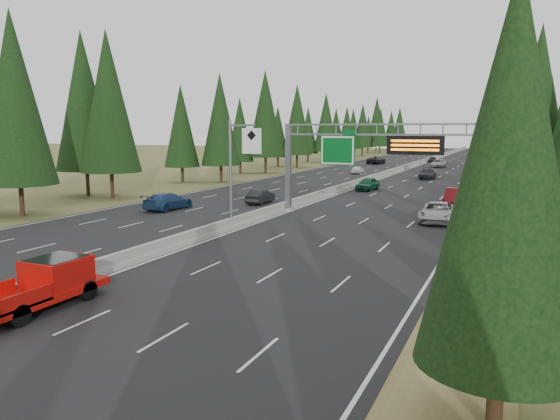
{
  "coord_description": "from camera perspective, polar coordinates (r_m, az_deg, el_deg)",
  "views": [
    {
      "loc": [
        19.25,
        -9.84,
        7.43
      ],
      "look_at": [
        6.13,
        20.0,
        2.57
      ],
      "focal_mm": 35.0,
      "sensor_mm": 36.0,
      "label": 1
    }
  ],
  "objects": [
    {
      "name": "road",
      "position": [
        92.17,
        11.62,
        3.7
      ],
      "size": [
        32.0,
        260.0,
        0.08
      ],
      "primitive_type": "cube",
      "color": "black",
      "rests_on": "ground"
    },
    {
      "name": "shoulder_right",
      "position": [
        90.15,
        22.76,
        3.11
      ],
      "size": [
        3.6,
        260.0,
        0.06
      ],
      "primitive_type": "cube",
      "color": "olive",
      "rests_on": "ground"
    },
    {
      "name": "shoulder_left",
      "position": [
        97.46,
        1.32,
        4.12
      ],
      "size": [
        3.6,
        260.0,
        0.06
      ],
      "primitive_type": "cube",
      "color": "#525728",
      "rests_on": "ground"
    },
    {
      "name": "median_barrier",
      "position": [
        92.14,
        11.63,
        3.94
      ],
      "size": [
        0.7,
        260.0,
        0.85
      ],
      "color": "gray",
      "rests_on": "road"
    },
    {
      "name": "sign_gantry",
      "position": [
        45.95,
        10.76,
        5.63
      ],
      "size": [
        16.75,
        0.98,
        7.8
      ],
      "color": "slate",
      "rests_on": "road"
    },
    {
      "name": "hov_sign_pole",
      "position": [
        39.58,
        -4.48,
        4.53
      ],
      "size": [
        2.8,
        0.5,
        8.0
      ],
      "color": "slate",
      "rests_on": "road"
    },
    {
      "name": "tree_row_right",
      "position": [
        88.91,
        25.98,
        8.73
      ],
      "size": [
        10.93,
        242.32,
        18.97
      ],
      "color": "black",
      "rests_on": "ground"
    },
    {
      "name": "tree_row_left",
      "position": [
        80.7,
        -7.15,
        9.67
      ],
      "size": [
        12.24,
        239.63,
        18.86
      ],
      "color": "black",
      "rests_on": "ground"
    },
    {
      "name": "silver_minivan",
      "position": [
        45.2,
        16.16,
        -0.21
      ],
      "size": [
        2.79,
        5.73,
        1.57
      ],
      "primitive_type": "imported",
      "rotation": [
        0.0,
        0.0,
        0.03
      ],
      "color": "#B1B1B6",
      "rests_on": "road"
    },
    {
      "name": "red_pickup",
      "position": [
        24.91,
        -23.04,
        -6.78
      ],
      "size": [
        2.14,
        6.01,
        1.96
      ],
      "color": "black",
      "rests_on": "road"
    },
    {
      "name": "car_ahead_green",
      "position": [
        66.73,
        9.14,
        2.72
      ],
      "size": [
        2.3,
        4.74,
        1.56
      ],
      "primitive_type": "imported",
      "rotation": [
        0.0,
        0.0,
        -0.1
      ],
      "color": "#124F34",
      "rests_on": "road"
    },
    {
      "name": "car_ahead_dkred",
      "position": [
        55.89,
        17.76,
        1.34
      ],
      "size": [
        1.79,
        4.91,
        1.61
      ],
      "primitive_type": "imported",
      "rotation": [
        0.0,
        0.0,
        0.02
      ],
      "color": "#510B0F",
      "rests_on": "road"
    },
    {
      "name": "car_ahead_dkgrey",
      "position": [
        83.87,
        15.17,
        3.69
      ],
      "size": [
        2.6,
        5.58,
        1.58
      ],
      "primitive_type": "imported",
      "rotation": [
        0.0,
        0.0,
        0.07
      ],
      "color": "black",
      "rests_on": "road"
    },
    {
      "name": "car_ahead_white",
      "position": [
        110.23,
        16.24,
        4.71
      ],
      "size": [
        2.63,
        5.54,
        1.53
      ],
      "primitive_type": "imported",
      "rotation": [
        0.0,
        0.0,
        0.02
      ],
      "color": "#B8B8B8",
      "rests_on": "road"
    },
    {
      "name": "car_ahead_far",
      "position": [
        125.48,
        15.63,
        5.11
      ],
      "size": [
        1.7,
        3.93,
        1.32
      ],
      "primitive_type": "imported",
      "rotation": [
        0.0,
        0.0,
        0.04
      ],
      "color": "black",
      "rests_on": "road"
    },
    {
      "name": "car_onc_near",
      "position": [
        54.15,
        -2.05,
        1.41
      ],
      "size": [
        1.67,
        4.29,
        1.39
      ],
      "primitive_type": "imported",
      "rotation": [
        0.0,
        0.0,
        3.19
      ],
      "color": "black",
      "rests_on": "road"
    },
    {
      "name": "car_onc_blue",
      "position": [
        51.08,
        -11.62,
        0.91
      ],
      "size": [
        2.6,
        5.54,
        1.56
      ],
      "primitive_type": "imported",
      "rotation": [
        0.0,
        0.0,
        3.06
      ],
      "color": "navy",
      "rests_on": "road"
    },
    {
      "name": "car_onc_white",
      "position": [
        91.42,
        8.13,
        4.19
      ],
      "size": [
        1.63,
        3.85,
        1.3
      ],
      "primitive_type": "imported",
      "rotation": [
        0.0,
        0.0,
        3.17
      ],
      "color": "silver",
      "rests_on": "road"
    },
    {
      "name": "car_onc_far",
      "position": [
        117.84,
        10.02,
        5.17
      ],
      "size": [
        3.03,
        6.07,
        1.65
      ],
      "primitive_type": "imported",
      "rotation": [
        0.0,
        0.0,
        3.09
      ],
      "color": "black",
      "rests_on": "road"
    }
  ]
}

